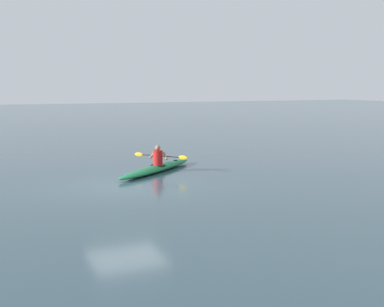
# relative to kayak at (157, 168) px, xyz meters

# --- Properties ---
(ground_plane) EXTENTS (160.00, 160.00, 0.00)m
(ground_plane) POSITION_rel_kayak_xyz_m (2.00, 2.42, -0.13)
(ground_plane) COLOR #334C56
(kayak) EXTENTS (4.44, 3.81, 0.26)m
(kayak) POSITION_rel_kayak_xyz_m (0.00, 0.00, 0.00)
(kayak) COLOR #19723F
(kayak) RESTS_ON ground
(kayaker) EXTENTS (1.57, 1.90, 0.79)m
(kayaker) POSITION_rel_kayak_xyz_m (-0.10, -0.08, 0.46)
(kayaker) COLOR red
(kayaker) RESTS_ON kayak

